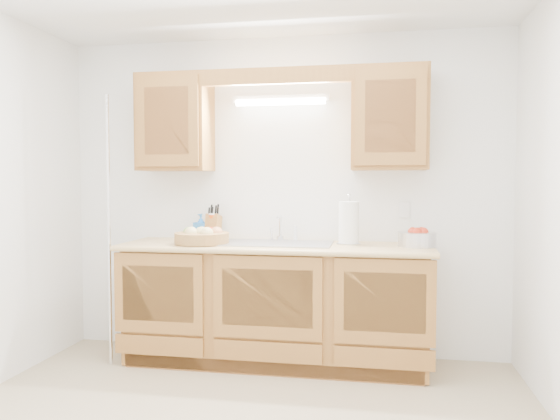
% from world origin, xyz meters
% --- Properties ---
extents(room, '(3.52, 3.50, 2.50)m').
position_xyz_m(room, '(0.00, 0.00, 1.25)').
color(room, tan).
rests_on(room, ground).
extents(base_cabinets, '(2.20, 0.60, 0.86)m').
position_xyz_m(base_cabinets, '(0.00, 1.20, 0.44)').
color(base_cabinets, '#A06B2F').
rests_on(base_cabinets, ground).
extents(countertop, '(2.30, 0.63, 0.04)m').
position_xyz_m(countertop, '(0.00, 1.19, 0.88)').
color(countertop, tan).
rests_on(countertop, base_cabinets).
extents(upper_cabinet_left, '(0.55, 0.33, 0.75)m').
position_xyz_m(upper_cabinet_left, '(-0.83, 1.33, 1.83)').
color(upper_cabinet_left, '#A06B2F').
rests_on(upper_cabinet_left, room).
extents(upper_cabinet_right, '(0.55, 0.33, 0.75)m').
position_xyz_m(upper_cabinet_right, '(0.83, 1.33, 1.83)').
color(upper_cabinet_right, '#A06B2F').
rests_on(upper_cabinet_right, room).
extents(valance, '(2.20, 0.05, 0.12)m').
position_xyz_m(valance, '(0.00, 1.19, 2.14)').
color(valance, '#A06B2F').
rests_on(valance, room).
extents(fluorescent_fixture, '(0.76, 0.08, 0.08)m').
position_xyz_m(fluorescent_fixture, '(0.00, 1.42, 2.00)').
color(fluorescent_fixture, white).
rests_on(fluorescent_fixture, room).
extents(sink, '(0.84, 0.46, 0.36)m').
position_xyz_m(sink, '(0.00, 1.21, 0.83)').
color(sink, '#9E9EA3').
rests_on(sink, countertop).
extents(wire_shelf_pole, '(0.03, 0.03, 2.00)m').
position_xyz_m(wire_shelf_pole, '(-1.20, 0.94, 1.00)').
color(wire_shelf_pole, silver).
rests_on(wire_shelf_pole, ground).
extents(outlet_plate, '(0.08, 0.01, 0.12)m').
position_xyz_m(outlet_plate, '(0.95, 1.49, 1.15)').
color(outlet_plate, white).
rests_on(outlet_plate, room).
extents(fruit_basket, '(0.52, 0.52, 0.13)m').
position_xyz_m(fruit_basket, '(-0.54, 1.10, 0.96)').
color(fruit_basket, '#B58349').
rests_on(fruit_basket, countertop).
extents(knife_block, '(0.11, 0.17, 0.30)m').
position_xyz_m(knife_block, '(-0.54, 1.38, 1.01)').
color(knife_block, '#A06B2F').
rests_on(knife_block, countertop).
extents(orange_canister, '(0.08, 0.08, 0.21)m').
position_xyz_m(orange_canister, '(-0.54, 1.37, 1.01)').
color(orange_canister, '#CE490B').
rests_on(orange_canister, countertop).
extents(soap_bottle, '(0.11, 0.11, 0.21)m').
position_xyz_m(soap_bottle, '(-0.64, 1.36, 1.00)').
color(soap_bottle, blue).
rests_on(soap_bottle, countertop).
extents(sponge, '(0.12, 0.08, 0.02)m').
position_xyz_m(sponge, '(-0.54, 1.44, 0.91)').
color(sponge, '#CC333F').
rests_on(sponge, countertop).
extents(paper_towel, '(0.18, 0.18, 0.38)m').
position_xyz_m(paper_towel, '(0.54, 1.26, 1.06)').
color(paper_towel, silver).
rests_on(paper_towel, countertop).
extents(apple_bowl, '(0.33, 0.33, 0.14)m').
position_xyz_m(apple_bowl, '(1.03, 1.22, 0.96)').
color(apple_bowl, silver).
rests_on(apple_bowl, countertop).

